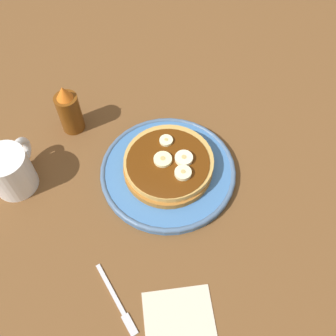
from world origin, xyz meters
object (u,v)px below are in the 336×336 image
object	(u,v)px
banana_slice_2	(183,173)
banana_slice_0	(163,160)
banana_slice_3	(166,141)
coffee_mug	(11,170)
napkin	(180,324)
plate	(168,171)
pancake_stack	(168,165)
fork	(118,303)
syrup_bottle	(69,110)
banana_slice_1	(184,158)

from	to	relation	value
banana_slice_2	banana_slice_0	bearing A→B (deg)	66.32
banana_slice_3	coffee_mug	bearing A→B (deg)	116.99
banana_slice_3	napkin	world-z (taller)	banana_slice_3
plate	banana_slice_2	bearing A→B (deg)	-121.74
napkin	plate	bearing A→B (deg)	17.59
pancake_stack	banana_slice_3	xyz separation A→B (cm)	(4.23, 1.33, 1.66)
pancake_stack	banana_slice_2	distance (cm)	4.52
napkin	fork	size ratio (longest dim) A/B	1.10
plate	napkin	world-z (taller)	plate
coffee_mug	banana_slice_2	bearing A→B (deg)	-77.67
banana_slice_2	syrup_bottle	distance (cm)	26.99
banana_slice_1	banana_slice_2	bearing A→B (deg)	-170.18
plate	coffee_mug	world-z (taller)	coffee_mug
banana_slice_0	banana_slice_3	world-z (taller)	same
banana_slice_2	plate	bearing A→B (deg)	58.26
plate	syrup_bottle	size ratio (longest dim) A/B	2.25
plate	banana_slice_0	bearing A→B (deg)	98.98
banana_slice_0	banana_slice_2	xyz separation A→B (cm)	(-1.89, -4.31, 0.08)
banana_slice_3	napkin	distance (cm)	32.82
plate	coffee_mug	distance (cm)	29.09
plate	pancake_stack	distance (cm)	1.97
plate	banana_slice_0	xyz separation A→B (cm)	(-0.16, 1.00, 3.65)
pancake_stack	syrup_bottle	xyz separation A→B (cm)	(6.50, 22.06, 2.31)
pancake_stack	banana_slice_2	world-z (taller)	banana_slice_2
coffee_mug	fork	distance (cm)	31.01
banana_slice_1	pancake_stack	bearing A→B (deg)	106.80
napkin	banana_slice_0	bearing A→B (deg)	19.64
plate	fork	distance (cm)	25.88
napkin	syrup_bottle	xyz separation A→B (cm)	(33.26, 30.60, 5.04)
fork	banana_slice_2	bearing A→B (deg)	-12.45
banana_slice_1	coffee_mug	bearing A→B (deg)	108.13
pancake_stack	coffee_mug	distance (cm)	28.86
coffee_mug	banana_slice_1	bearing A→B (deg)	-71.87
napkin	fork	bearing A→B (deg)	86.06
pancake_stack	coffee_mug	bearing A→B (deg)	108.27
pancake_stack	banana_slice_0	size ratio (longest dim) A/B	5.15
banana_slice_1	banana_slice_2	distance (cm)	3.22
banana_slice_1	plate	bearing A→B (deg)	112.11
banana_slice_3	coffee_mug	distance (cm)	29.21
banana_slice_2	syrup_bottle	xyz separation A→B (cm)	(8.79, 25.51, 0.53)
plate	banana_slice_1	distance (cm)	4.79
pancake_stack	banana_slice_3	size ratio (longest dim) A/B	6.76
banana_slice_2	banana_slice_1	bearing A→B (deg)	9.82
napkin	syrup_bottle	size ratio (longest dim) A/B	0.95
napkin	syrup_bottle	distance (cm)	45.48
banana_slice_3	fork	size ratio (longest dim) A/B	0.26
coffee_mug	plate	bearing A→B (deg)	-72.28
fork	pancake_stack	bearing A→B (deg)	-3.93
plate	banana_slice_1	bearing A→B (deg)	-67.89
banana_slice_0	napkin	distance (cm)	28.33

